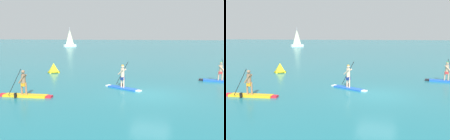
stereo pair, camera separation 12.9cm
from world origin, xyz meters
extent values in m
plane|color=#1E727F|center=(0.00, 0.00, 0.00)|extent=(440.00, 440.00, 0.00)
cube|color=yellow|center=(-7.46, -2.38, 0.07)|extent=(2.79, 0.86, 0.13)
cube|color=red|center=(-8.99, -2.54, 0.07)|extent=(0.38, 0.45, 0.13)
cube|color=red|center=(-5.92, -2.23, 0.07)|extent=(0.38, 0.39, 0.13)
cylinder|color=#997051|center=(-7.68, -2.41, 0.50)|extent=(0.11, 0.11, 0.72)
cylinder|color=#997051|center=(-7.40, -2.38, 0.50)|extent=(0.11, 0.11, 0.72)
cube|color=orange|center=(-7.54, -2.39, 0.77)|extent=(0.28, 0.24, 0.22)
cylinder|color=#997051|center=(-7.54, -2.39, 1.13)|extent=(0.26, 0.26, 0.55)
sphere|color=#997051|center=(-7.54, -2.39, 1.55)|extent=(0.21, 0.21, 0.21)
cylinder|color=#997051|center=(-7.58, -2.55, 1.11)|extent=(0.41, 0.12, 0.53)
cylinder|color=#997051|center=(-7.61, -2.25, 1.11)|extent=(0.41, 0.12, 0.53)
cylinder|color=black|center=(-7.85, -2.82, 0.97)|extent=(0.92, 0.13, 1.64)
cube|color=black|center=(-7.85, -2.82, 0.15)|extent=(0.10, 0.21, 0.32)
cube|color=blue|center=(-2.09, 1.30, 0.04)|extent=(2.39, 1.58, 0.08)
cube|color=white|center=(-3.29, 1.90, 0.04)|extent=(0.45, 0.49, 0.08)
cube|color=white|center=(-0.89, 0.70, 0.04)|extent=(0.42, 0.44, 0.08)
cylinder|color=beige|center=(-2.22, 1.36, 0.45)|extent=(0.11, 0.11, 0.74)
cylinder|color=beige|center=(-2.03, 1.27, 0.45)|extent=(0.11, 0.11, 0.74)
cube|color=navy|center=(-2.12, 1.32, 0.73)|extent=(0.33, 0.31, 0.22)
cylinder|color=beige|center=(-2.12, 1.32, 1.13)|extent=(0.26, 0.26, 0.62)
sphere|color=beige|center=(-2.12, 1.32, 1.58)|extent=(0.21, 0.21, 0.21)
cylinder|color=orange|center=(-2.12, 1.32, 1.67)|extent=(0.18, 0.18, 0.06)
cylinder|color=beige|center=(-2.24, 1.20, 1.20)|extent=(0.47, 0.31, 0.46)
cylinder|color=beige|center=(-2.10, 1.48, 1.20)|extent=(0.47, 0.31, 0.46)
cylinder|color=black|center=(-2.27, 1.82, 1.02)|extent=(1.02, 0.56, 1.79)
cube|color=black|center=(-2.27, 1.82, 0.10)|extent=(0.16, 0.21, 0.32)
cube|color=blue|center=(5.12, 5.76, 0.06)|extent=(2.70, 1.06, 0.13)
cube|color=black|center=(3.66, 5.97, 0.06)|extent=(0.38, 0.46, 0.13)
cylinder|color=tan|center=(5.24, 5.74, 0.49)|extent=(0.11, 0.11, 0.71)
cylinder|color=tan|center=(4.97, 5.78, 0.49)|extent=(0.11, 0.11, 0.71)
cube|color=red|center=(5.10, 5.76, 0.75)|extent=(0.29, 0.25, 0.22)
cylinder|color=tan|center=(5.10, 5.76, 1.12)|extent=(0.26, 0.26, 0.55)
sphere|color=tan|center=(5.10, 5.76, 1.53)|extent=(0.21, 0.21, 0.21)
cylinder|color=#338C4C|center=(5.10, 5.76, 1.63)|extent=(0.18, 0.18, 0.06)
cylinder|color=tan|center=(5.17, 5.91, 1.13)|extent=(0.48, 0.15, 0.48)
cylinder|color=tan|center=(5.13, 5.60, 1.13)|extent=(0.48, 0.15, 0.48)
cube|color=black|center=(5.51, 6.16, 0.15)|extent=(0.11, 0.21, 0.32)
pyramid|color=yellow|center=(-10.45, 6.92, 0.49)|extent=(1.13, 1.13, 0.97)
torus|color=olive|center=(-10.45, 6.92, 0.06)|extent=(1.23, 1.23, 0.12)
cube|color=white|center=(-33.36, 62.18, 0.42)|extent=(3.92, 3.88, 0.83)
cylinder|color=#B2B2B7|center=(-33.36, 62.18, 3.81)|extent=(0.12, 0.12, 5.95)
pyramid|color=beige|center=(-33.36, 62.18, 3.51)|extent=(1.72, 0.98, 5.16)
camera|label=1|loc=(1.16, -14.84, 3.69)|focal=37.97mm
camera|label=2|loc=(1.29, -14.81, 3.69)|focal=37.97mm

